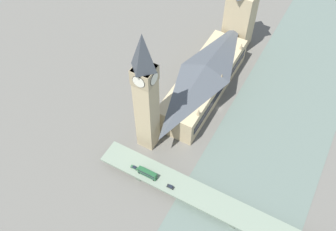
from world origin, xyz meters
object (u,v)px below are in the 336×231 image
Objects in this scene: parliament_hall at (204,79)px; victoria_tower at (240,15)px; road_bridge at (237,214)px; double_decker_bus_lead at (147,173)px; car_southbound_lead at (134,167)px; clock_tower at (146,93)px; car_southbound_mid at (170,187)px.

victoria_tower is (0.06, -56.83, 14.50)m from parliament_hall.
road_bridge is at bearing 126.55° from parliament_hall.
road_bridge is at bearing -176.45° from double_decker_bus_lead.
parliament_hall is 20.09× the size of car_southbound_lead.
parliament_hall is 7.67× the size of double_decker_bus_lead.
car_southbound_lead is (61.24, 2.71, 1.62)m from road_bridge.
clock_tower is 20.31× the size of car_southbound_mid.
victoria_tower is at bearing -95.94° from clock_tower.
double_decker_bus_lead reaches higher than car_southbound_mid.
victoria_tower is 136.09m from car_southbound_mid.
victoria_tower is 14.35× the size of car_southbound_mid.
double_decker_bus_lead is at bearing 119.49° from clock_tower.
parliament_hall is 78.64m from car_southbound_mid.
road_bridge is at bearing -174.71° from car_southbound_mid.
clock_tower is at bearing -17.26° from road_bridge.
double_decker_bus_lead is 9.21m from car_southbound_lead.
clock_tower reaches higher than car_southbound_lead.
double_decker_bus_lead is at bearing 91.44° from parliament_hall.
road_bridge is (-54.26, 129.94, -22.77)m from victoria_tower.
road_bridge is (-65.65, 20.40, -39.20)m from clock_tower.
road_bridge is at bearing 112.66° from victoria_tower.
double_decker_bus_lead is at bearing 3.55° from road_bridge.
car_southbound_mid is (-14.68, 0.24, -1.95)m from double_decker_bus_lead.
victoria_tower reaches higher than double_decker_bus_lead.
victoria_tower reaches higher than car_southbound_lead.
victoria_tower is (-11.39, -109.54, -16.43)m from clock_tower.
car_southbound_lead is at bearing -1.87° from car_southbound_mid.
car_southbound_lead is (6.98, 132.64, -21.14)m from victoria_tower.
victoria_tower is at bearing -93.01° from car_southbound_lead.
road_bridge is 37.68× the size of car_southbound_lead.
clock_tower reaches higher than victoria_tower.
car_southbound_mid reaches higher than road_bridge.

